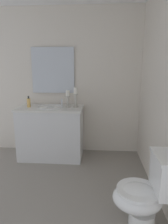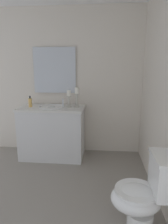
# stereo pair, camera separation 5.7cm
# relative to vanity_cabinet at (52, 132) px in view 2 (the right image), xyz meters

# --- Properties ---
(floor) EXTENTS (2.47, 2.82, 0.02)m
(floor) POSITION_rel_vanity_cabinet_xyz_m (0.91, 0.08, -0.44)
(floor) COLOR gray
(floor) RESTS_ON ground
(wall_back) EXTENTS (2.47, 0.04, 2.45)m
(wall_back) POSITION_rel_vanity_cabinet_xyz_m (0.91, 1.49, 0.80)
(wall_back) COLOR silver
(wall_back) RESTS_ON ground
(wall_left) EXTENTS (0.04, 2.82, 2.45)m
(wall_left) POSITION_rel_vanity_cabinet_xyz_m (-0.33, 0.08, 0.80)
(wall_left) COLOR silver
(wall_left) RESTS_ON ground
(vanity_cabinet) EXTENTS (0.58, 1.06, 0.85)m
(vanity_cabinet) POSITION_rel_vanity_cabinet_xyz_m (0.00, 0.00, 0.00)
(vanity_cabinet) COLOR silver
(vanity_cabinet) RESTS_ON ground
(sink_basin) EXTENTS (0.40, 0.40, 0.24)m
(sink_basin) POSITION_rel_vanity_cabinet_xyz_m (-0.00, 0.00, 0.39)
(sink_basin) COLOR white
(sink_basin) RESTS_ON vanity_cabinet
(mirror) EXTENTS (0.02, 0.72, 0.76)m
(mirror) POSITION_rel_vanity_cabinet_xyz_m (-0.28, 0.00, 1.00)
(mirror) COLOR silver
(candle_holder_tall) EXTENTS (0.09, 0.09, 0.32)m
(candle_holder_tall) POSITION_rel_vanity_cabinet_xyz_m (-0.05, 0.41, 0.60)
(candle_holder_tall) COLOR #B7B2A5
(candle_holder_tall) RESTS_ON vanity_cabinet
(candle_holder_short) EXTENTS (0.09, 0.09, 0.27)m
(candle_holder_short) POSITION_rel_vanity_cabinet_xyz_m (-0.03, 0.28, 0.57)
(candle_holder_short) COLOR #B7B2A5
(candle_holder_short) RESTS_ON vanity_cabinet
(soap_bottle) EXTENTS (0.06, 0.06, 0.18)m
(soap_bottle) POSITION_rel_vanity_cabinet_xyz_m (0.01, -0.35, 0.50)
(soap_bottle) COLOR #E5B259
(soap_bottle) RESTS_ON vanity_cabinet
(toilet) EXTENTS (0.39, 0.54, 0.75)m
(toilet) POSITION_rel_vanity_cabinet_xyz_m (1.49, 1.21, -0.06)
(toilet) COLOR white
(toilet) RESTS_ON ground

